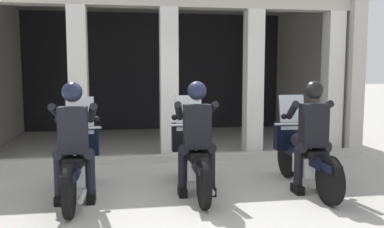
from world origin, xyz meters
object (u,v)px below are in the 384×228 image
Objects in this scene: motorcycle_center at (193,156)px; motorcycle_right at (303,154)px; motorcycle_left at (77,161)px; police_officer_left at (74,132)px; police_officer_center at (197,128)px; police_officer_right at (312,127)px.

motorcycle_center is 1.63m from motorcycle_right.
motorcycle_left is 1.00× the size of motorcycle_center.
motorcycle_right is (3.25, 0.23, -0.44)m from police_officer_left.
police_officer_center is 1.00× the size of police_officer_right.
motorcycle_center is at bearing 155.25° from police_officer_right.
police_officer_left reaches higher than motorcycle_center.
police_officer_right is (1.62, -0.13, -0.00)m from police_officer_center.
motorcycle_center is at bearing 83.31° from police_officer_center.
police_officer_left is 3.28m from motorcycle_right.
police_officer_left and police_officer_center have the same top height.
police_officer_left is at bearing 168.83° from police_officer_right.
motorcycle_left is at bearing 168.83° from motorcycle_right.
police_officer_left is 3.25m from police_officer_right.
motorcycle_right is (3.24, -0.05, 0.00)m from motorcycle_left.
motorcycle_right is 0.52m from police_officer_right.
motorcycle_left is at bearing 166.59° from police_officer_center.
police_officer_center is 0.78× the size of motorcycle_right.
police_officer_right is (1.62, -0.42, 0.44)m from motorcycle_center.
police_officer_right is at bearing -9.32° from police_officer_left.
police_officer_left is at bearing 176.58° from police_officer_center.
police_officer_center is at bearing 174.95° from motorcycle_right.
motorcycle_left is 1.29× the size of police_officer_center.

